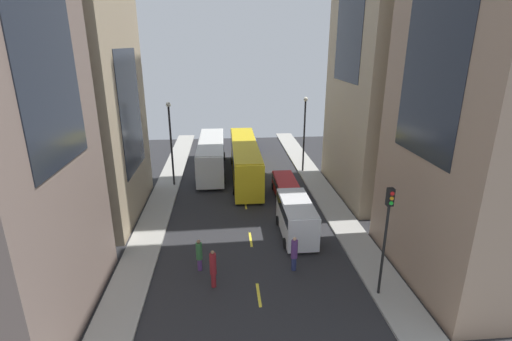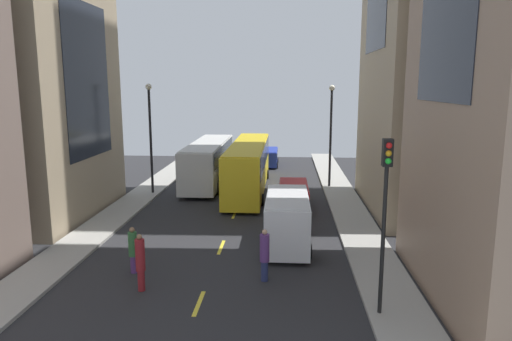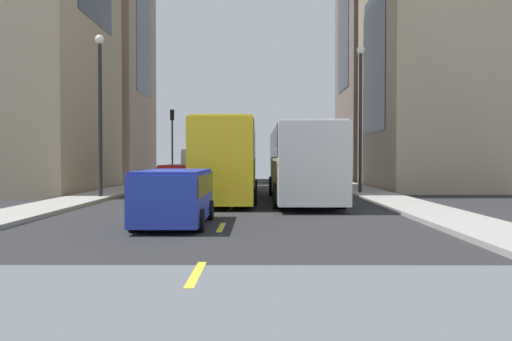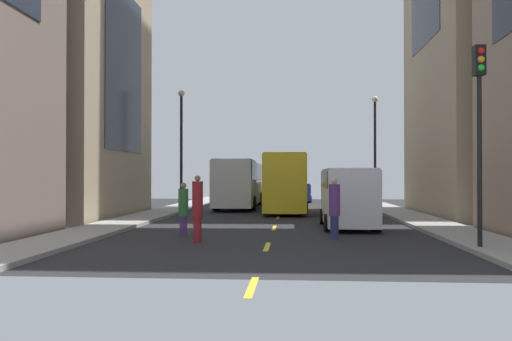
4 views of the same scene
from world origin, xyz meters
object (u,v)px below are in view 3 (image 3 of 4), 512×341
at_px(car_blue_1, 175,193).
at_px(city_bus_white, 301,157).
at_px(pedestrian_walking_far, 217,168).
at_px(streetcar_yellow, 230,155).
at_px(pedestrian_waiting_curb, 275,167).
at_px(pedestrian_crossing_mid, 286,170).
at_px(car_red_0, 179,176).
at_px(traffic_light_near_corner, 172,131).
at_px(delivery_van_white, 200,164).

bearing_deg(car_blue_1, city_bus_white, -117.04).
height_order(city_bus_white, pedestrian_walking_far, city_bus_white).
bearing_deg(streetcar_yellow, city_bus_white, 147.40).
bearing_deg(pedestrian_waiting_curb, pedestrian_crossing_mid, 33.80).
bearing_deg(pedestrian_crossing_mid, pedestrian_waiting_curb, 130.25).
relative_size(city_bus_white, pedestrian_walking_far, 5.44).
bearing_deg(pedestrian_walking_far, car_red_0, 116.19).
relative_size(pedestrian_waiting_curb, pedestrian_walking_far, 1.05).
distance_m(car_blue_1, traffic_light_near_corner, 30.68).
xyz_separation_m(delivery_van_white, pedestrian_waiting_curb, (-5.63, -5.40, -0.31)).
distance_m(streetcar_yellow, traffic_light_near_corner, 20.31).
relative_size(car_red_0, pedestrian_walking_far, 2.14).
xyz_separation_m(delivery_van_white, car_blue_1, (-1.82, 23.16, -0.55)).
height_order(streetcar_yellow, delivery_van_white, streetcar_yellow).
bearing_deg(pedestrian_crossing_mid, traffic_light_near_corner, 175.05).
bearing_deg(car_red_0, car_blue_1, 98.11).
bearing_deg(traffic_light_near_corner, pedestrian_walking_far, 145.97).
bearing_deg(traffic_light_near_corner, car_blue_1, 99.44).
height_order(city_bus_white, pedestrian_waiting_curb, city_bus_white).
bearing_deg(car_red_0, pedestrian_waiting_curb, -115.46).
xyz_separation_m(car_blue_1, pedestrian_crossing_mid, (-4.67, -26.85, 0.10)).
distance_m(city_bus_white, delivery_van_white, 15.80).
height_order(pedestrian_crossing_mid, traffic_light_near_corner, traffic_light_near_corner).
height_order(streetcar_yellow, pedestrian_crossing_mid, streetcar_yellow).
xyz_separation_m(city_bus_white, streetcar_yellow, (3.38, -2.16, 0.12)).
bearing_deg(pedestrian_walking_far, streetcar_yellow, 129.60).
bearing_deg(traffic_light_near_corner, delivery_van_white, 114.63).
relative_size(streetcar_yellow, pedestrian_walking_far, 6.57).
bearing_deg(streetcar_yellow, delivery_van_white, -76.94).
xyz_separation_m(city_bus_white, pedestrian_waiting_curb, (0.61, -19.90, -0.80)).
bearing_deg(pedestrian_waiting_curb, pedestrian_walking_far, -68.27).
height_order(streetcar_yellow, pedestrian_waiting_curb, streetcar_yellow).
distance_m(streetcar_yellow, pedestrian_crossing_mid, 16.47).
bearing_deg(pedestrian_crossing_mid, delivery_van_white, -136.83).
height_order(city_bus_white, traffic_light_near_corner, traffic_light_near_corner).
xyz_separation_m(streetcar_yellow, pedestrian_walking_far, (1.95, -16.51, -0.98)).
relative_size(pedestrian_waiting_curb, pedestrian_crossing_mid, 1.13).
distance_m(city_bus_white, pedestrian_crossing_mid, 18.22).
bearing_deg(car_blue_1, streetcar_yellow, -95.50).
bearing_deg(car_blue_1, pedestrian_waiting_curb, -97.60).
relative_size(city_bus_white, streetcar_yellow, 0.83).
relative_size(pedestrian_walking_far, traffic_light_near_corner, 0.36).
bearing_deg(city_bus_white, pedestrian_crossing_mid, -90.79).
distance_m(streetcar_yellow, car_blue_1, 10.93).
bearing_deg(traffic_light_near_corner, car_red_0, 100.89).
xyz_separation_m(streetcar_yellow, delivery_van_white, (2.86, -12.34, -0.61)).
xyz_separation_m(city_bus_white, traffic_light_near_corner, (9.42, -21.43, 2.31)).
bearing_deg(city_bus_white, delivery_van_white, -66.71).
xyz_separation_m(pedestrian_waiting_curb, traffic_light_near_corner, (8.81, -1.53, 3.12)).
bearing_deg(car_blue_1, pedestrian_crossing_mid, -99.86).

